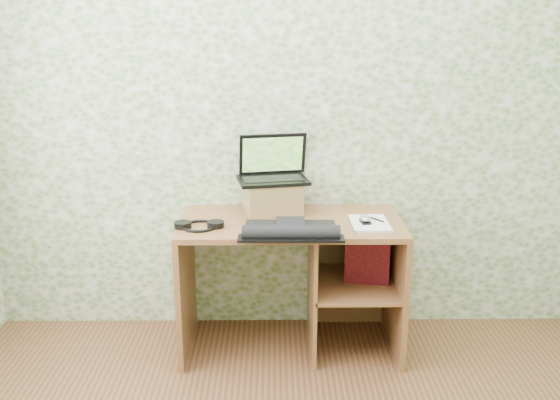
{
  "coord_description": "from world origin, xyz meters",
  "views": [
    {
      "loc": [
        -0.09,
        -1.76,
        1.79
      ],
      "look_at": [
        -0.06,
        1.39,
        0.88
      ],
      "focal_mm": 40.0,
      "sensor_mm": 36.0,
      "label": 1
    }
  ],
  "objects_px": {
    "laptop": "(273,170)",
    "notepad": "(370,223)",
    "riser": "(273,197)",
    "desk": "(305,265)",
    "keyboard": "(291,230)"
  },
  "relations": [
    {
      "from": "desk",
      "to": "keyboard",
      "type": "height_order",
      "value": "keyboard"
    },
    {
      "from": "desk",
      "to": "notepad",
      "type": "relative_size",
      "value": 4.3
    },
    {
      "from": "keyboard",
      "to": "notepad",
      "type": "distance_m",
      "value": 0.45
    },
    {
      "from": "laptop",
      "to": "keyboard",
      "type": "height_order",
      "value": "laptop"
    },
    {
      "from": "desk",
      "to": "riser",
      "type": "distance_m",
      "value": 0.42
    },
    {
      "from": "riser",
      "to": "laptop",
      "type": "bearing_deg",
      "value": 90.0
    },
    {
      "from": "keyboard",
      "to": "desk",
      "type": "bearing_deg",
      "value": 72.49
    },
    {
      "from": "riser",
      "to": "keyboard",
      "type": "height_order",
      "value": "riser"
    },
    {
      "from": "riser",
      "to": "keyboard",
      "type": "bearing_deg",
      "value": -76.6
    },
    {
      "from": "riser",
      "to": "laptop",
      "type": "distance_m",
      "value": 0.16
    },
    {
      "from": "laptop",
      "to": "keyboard",
      "type": "relative_size",
      "value": 0.8
    },
    {
      "from": "laptop",
      "to": "notepad",
      "type": "bearing_deg",
      "value": -37.47
    },
    {
      "from": "desk",
      "to": "riser",
      "type": "height_order",
      "value": "riser"
    },
    {
      "from": "notepad",
      "to": "laptop",
      "type": "bearing_deg",
      "value": 152.53
    },
    {
      "from": "desk",
      "to": "keyboard",
      "type": "distance_m",
      "value": 0.4
    }
  ]
}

